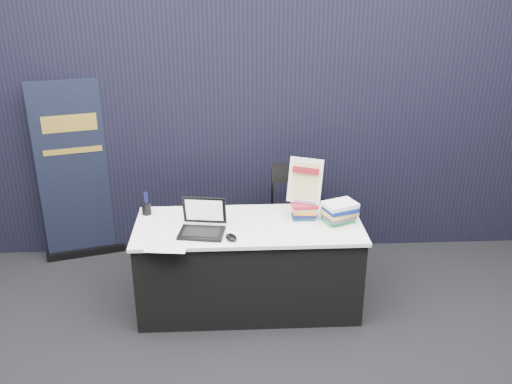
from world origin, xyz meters
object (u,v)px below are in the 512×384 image
object	(u,v)px
book_stack_short	(339,212)
info_sign	(305,181)
pullup_banner	(78,182)
stacking_chair	(298,219)
laptop	(202,225)
display_table	(249,265)
book_stack_tall	(305,210)

from	to	relation	value
book_stack_short	info_sign	distance (m)	0.36
pullup_banner	stacking_chair	bearing A→B (deg)	-29.31
laptop	pullup_banner	world-z (taller)	pullup_banner
display_table	stacking_chair	xyz separation A→B (m)	(0.46, 0.45, 0.19)
laptop	stacking_chair	bearing A→B (deg)	42.74
laptop	info_sign	xyz separation A→B (m)	(0.82, 0.24, 0.24)
display_table	book_stack_tall	distance (m)	0.64
pullup_banner	laptop	bearing A→B (deg)	-56.97
pullup_banner	book_stack_short	bearing A→B (deg)	-37.72
book_stack_tall	stacking_chair	distance (m)	0.43
pullup_banner	stacking_chair	xyz separation A→B (m)	(2.02, -0.50, -0.19)
book_stack_tall	info_sign	bearing A→B (deg)	90.00
info_sign	stacking_chair	distance (m)	0.58
info_sign	pullup_banner	world-z (taller)	pullup_banner
book_stack_short	pullup_banner	xyz separation A→B (m)	(-2.28, 0.94, -0.07)
laptop	stacking_chair	world-z (taller)	stacking_chair
pullup_banner	stacking_chair	world-z (taller)	pullup_banner
book_stack_short	pullup_banner	world-z (taller)	pullup_banner
book_stack_short	stacking_chair	xyz separation A→B (m)	(-0.27, 0.44, -0.27)
book_stack_tall	stacking_chair	world-z (taller)	stacking_chair
pullup_banner	stacking_chair	distance (m)	2.09
display_table	stacking_chair	world-z (taller)	stacking_chair
pullup_banner	info_sign	bearing A→B (deg)	-37.42
stacking_chair	book_stack_short	bearing A→B (deg)	-58.32
laptop	book_stack_short	world-z (taller)	laptop
display_table	book_stack_tall	size ratio (longest dim) A/B	9.54
display_table	pullup_banner	distance (m)	1.87
display_table	info_sign	bearing A→B (deg)	15.79
display_table	stacking_chair	size ratio (longest dim) A/B	1.76
book_stack_short	laptop	bearing A→B (deg)	-173.55
display_table	pullup_banner	bearing A→B (deg)	148.73
stacking_chair	book_stack_tall	bearing A→B (deg)	-89.35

